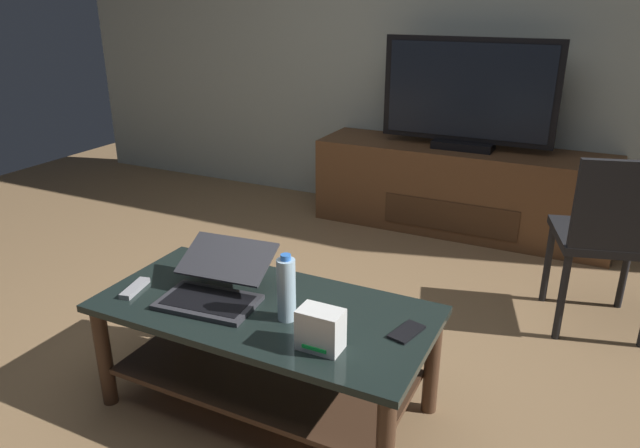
{
  "coord_description": "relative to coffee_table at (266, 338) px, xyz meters",
  "views": [
    {
      "loc": [
        1.05,
        -1.76,
        1.53
      ],
      "look_at": [
        0.01,
        0.36,
        0.6
      ],
      "focal_mm": 32.66,
      "sensor_mm": 36.0,
      "label": 1
    }
  ],
  "objects": [
    {
      "name": "media_cabinet",
      "position": [
        0.21,
        2.24,
        -0.02
      ],
      "size": [
        1.98,
        0.51,
        0.58
      ],
      "color": "brown",
      "rests_on": "ground"
    },
    {
      "name": "television",
      "position": [
        0.21,
        2.21,
        0.61
      ],
      "size": [
        1.13,
        0.2,
        0.71
      ],
      "color": "black",
      "rests_on": "media_cabinet"
    },
    {
      "name": "tv_remote",
      "position": [
        -0.52,
        -0.12,
        0.15
      ],
      "size": [
        0.08,
        0.17,
        0.02
      ],
      "primitive_type": "cube",
      "rotation": [
        0.0,
        0.0,
        0.22
      ],
      "color": "#99999E",
      "rests_on": "coffee_table"
    },
    {
      "name": "water_bottle_near",
      "position": [
        0.12,
        -0.04,
        0.26
      ],
      "size": [
        0.07,
        0.07,
        0.25
      ],
      "color": "silver",
      "rests_on": "coffee_table"
    },
    {
      "name": "cell_phone",
      "position": [
        0.54,
        0.05,
        0.14
      ],
      "size": [
        0.1,
        0.15,
        0.01
      ],
      "primitive_type": "cube",
      "rotation": [
        0.0,
        0.0,
        -0.25
      ],
      "color": "black",
      "rests_on": "coffee_table"
    },
    {
      "name": "dining_chair",
      "position": [
        1.14,
        1.19,
        0.2
      ],
      "size": [
        0.54,
        0.54,
        0.89
      ],
      "color": "black",
      "rests_on": "ground"
    },
    {
      "name": "ground_plane",
      "position": [
        -0.02,
        0.14,
        -0.31
      ],
      "size": [
        7.68,
        7.68,
        0.0
      ],
      "primitive_type": "plane",
      "color": "olive"
    },
    {
      "name": "router_box",
      "position": [
        0.31,
        -0.16,
        0.21
      ],
      "size": [
        0.15,
        0.1,
        0.14
      ],
      "color": "white",
      "rests_on": "coffee_table"
    },
    {
      "name": "coffee_table",
      "position": [
        0.0,
        0.0,
        0.0
      ],
      "size": [
        1.26,
        0.62,
        0.45
      ],
      "color": "black",
      "rests_on": "ground"
    },
    {
      "name": "laptop",
      "position": [
        -0.2,
        -0.02,
        0.19
      ],
      "size": [
        0.4,
        0.41,
        0.17
      ],
      "color": "#333338",
      "rests_on": "coffee_table"
    },
    {
      "name": "back_wall",
      "position": [
        -0.02,
        2.56,
        1.09
      ],
      "size": [
        6.4,
        0.12,
        2.8
      ],
      "primitive_type": "cube",
      "color": "#A8B2A8",
      "rests_on": "ground"
    }
  ]
}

